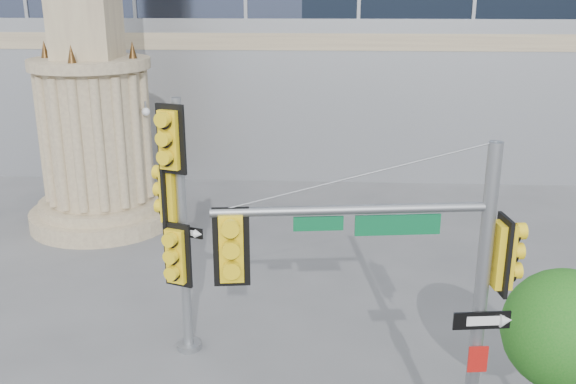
{
  "coord_description": "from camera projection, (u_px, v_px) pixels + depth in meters",
  "views": [
    {
      "loc": [
        0.87,
        -9.55,
        7.06
      ],
      "look_at": [
        0.2,
        2.0,
        3.36
      ],
      "focal_mm": 40.0,
      "sensor_mm": 36.0,
      "label": 1
    }
  ],
  "objects": [
    {
      "name": "main_signal_pole",
      "position": [
        414.0,
        286.0,
        8.64
      ],
      "size": [
        4.03,
        0.86,
        5.2
      ],
      "rotation": [
        0.0,
        0.0,
        0.13
      ],
      "color": "slate",
      "rests_on": "ground"
    },
    {
      "name": "monument",
      "position": [
        88.0,
        43.0,
        18.49
      ],
      "size": [
        4.4,
        4.4,
        16.6
      ],
      "color": "gray",
      "rests_on": "ground"
    },
    {
      "name": "street_tree",
      "position": [
        566.0,
        335.0,
        9.8
      ],
      "size": [
        1.94,
        1.9,
        3.03
      ],
      "color": "gray",
      "rests_on": "ground"
    },
    {
      "name": "secondary_signal_pole",
      "position": [
        176.0,
        210.0,
        12.15
      ],
      "size": [
        0.89,
        0.83,
        5.16
      ],
      "rotation": [
        0.0,
        0.0,
        -0.34
      ],
      "color": "slate",
      "rests_on": "ground"
    }
  ]
}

